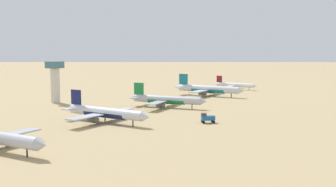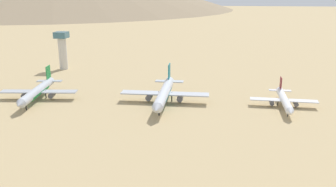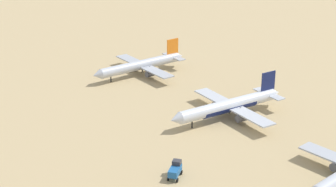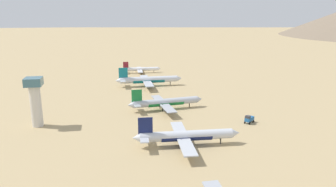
{
  "view_description": "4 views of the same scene",
  "coord_description": "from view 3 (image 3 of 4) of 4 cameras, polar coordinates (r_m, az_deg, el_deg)",
  "views": [
    {
      "loc": [
        94.39,
        -166.21,
        27.6
      ],
      "look_at": [
        -3.41,
        5.76,
        5.97
      ],
      "focal_mm": 41.31,
      "sensor_mm": 36.0,
      "label": 1
    },
    {
      "loc": [
        140.3,
        70.69,
        46.44
      ],
      "look_at": [
        -3.37,
        53.43,
        3.73
      ],
      "focal_mm": 38.04,
      "sensor_mm": 36.0,
      "label": 2
    },
    {
      "loc": [
        105.17,
        63.71,
        68.62
      ],
      "look_at": [
        10.04,
        -68.12,
        4.52
      ],
      "focal_mm": 58.25,
      "sensor_mm": 36.0,
      "label": 3
    },
    {
      "loc": [
        -27.73,
        -160.11,
        50.4
      ],
      "look_at": [
        3.67,
        6.49,
        6.14
      ],
      "focal_mm": 33.92,
      "sensor_mm": 36.0,
      "label": 4
    }
  ],
  "objects": [
    {
      "name": "parked_jet_0",
      "position": [
        204.06,
        -2.79,
        2.99
      ],
      "size": [
        39.84,
        32.27,
        11.51
      ],
      "color": "#B2B7C1",
      "rests_on": "ground"
    },
    {
      "name": "service_truck",
      "position": [
        135.22,
        0.76,
        -7.96
      ],
      "size": [
        5.62,
        5.19,
        3.9
      ],
      "color": "#1E5999",
      "rests_on": "ground"
    },
    {
      "name": "parked_jet_1",
      "position": [
        167.79,
        6.46,
        -1.27
      ],
      "size": [
        41.85,
        34.0,
        12.07
      ],
      "color": "silver",
      "rests_on": "ground"
    }
  ]
}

